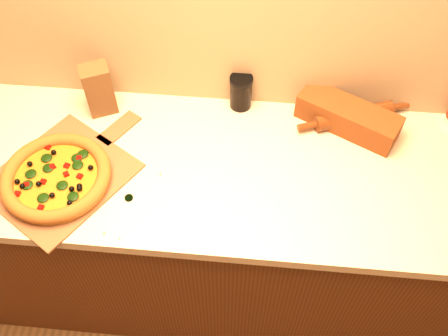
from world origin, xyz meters
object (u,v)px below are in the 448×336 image
pizza (56,177)px  dark_jar (241,92)px  pizza_peel (64,174)px  rolling_pin (354,116)px

pizza → dark_jar: dark_jar is taller
pizza_peel → dark_jar: size_ratio=4.44×
pizza_peel → pizza: pizza is taller
pizza → rolling_pin: 1.07m
pizza_peel → pizza: size_ratio=1.68×
pizza_peel → dark_jar: 0.69m
rolling_pin → dark_jar: (-0.42, 0.05, 0.04)m
pizza → dark_jar: (0.58, 0.42, 0.04)m
rolling_pin → dark_jar: dark_jar is taller
pizza → rolling_pin: bearing=20.4°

